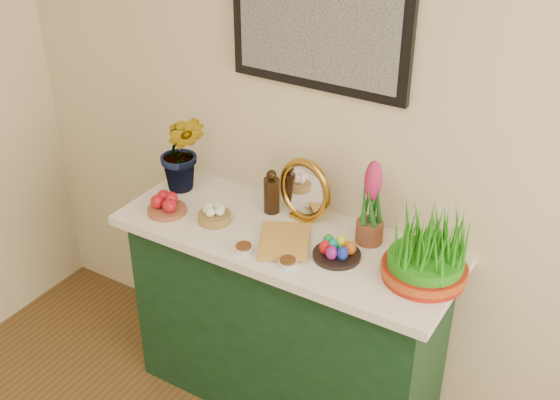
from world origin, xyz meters
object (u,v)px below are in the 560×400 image
object	(u,v)px
sideboard	(286,323)
hyacinth_green	(182,139)
mirror	(305,191)
wheatgrass_sabzeh	(426,252)
book	(260,240)

from	to	relation	value
sideboard	hyacinth_green	size ratio (longest dim) A/B	2.68
hyacinth_green	mirror	distance (m)	0.59
hyacinth_green	mirror	xyz separation A→B (m)	(0.57, 0.06, -0.11)
sideboard	hyacinth_green	world-z (taller)	hyacinth_green
hyacinth_green	wheatgrass_sabzeh	world-z (taller)	hyacinth_green
mirror	book	world-z (taller)	mirror
hyacinth_green	mirror	size ratio (longest dim) A/B	1.79
book	wheatgrass_sabzeh	size ratio (longest dim) A/B	0.80
mirror	book	xyz separation A→B (m)	(-0.05, -0.25, -0.11)
sideboard	mirror	distance (m)	0.61
hyacinth_green	wheatgrass_sabzeh	xyz separation A→B (m)	(1.15, -0.07, -0.13)
sideboard	hyacinth_green	xyz separation A→B (m)	(-0.57, 0.08, 0.71)
hyacinth_green	wheatgrass_sabzeh	size ratio (longest dim) A/B	1.54
mirror	hyacinth_green	bearing A→B (deg)	-173.87
book	sideboard	bearing A→B (deg)	38.52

